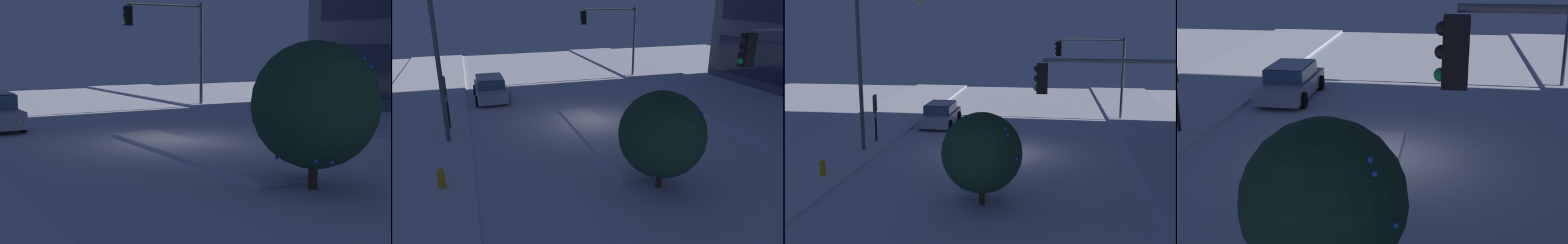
{
  "view_description": "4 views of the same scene",
  "coord_description": "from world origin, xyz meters",
  "views": [
    {
      "loc": [
        17.44,
        -9.19,
        3.36
      ],
      "look_at": [
        3.04,
        -0.76,
        1.12
      ],
      "focal_mm": 52.63,
      "sensor_mm": 36.0,
      "label": 1
    },
    {
      "loc": [
        17.49,
        -6.26,
        6.45
      ],
      "look_at": [
        3.51,
        -1.45,
        1.29
      ],
      "focal_mm": 33.3,
      "sensor_mm": 36.0,
      "label": 2
    },
    {
      "loc": [
        25.0,
        2.27,
        6.75
      ],
      "look_at": [
        0.79,
        -1.14,
        1.78
      ],
      "focal_mm": 45.99,
      "sensor_mm": 36.0,
      "label": 3
    },
    {
      "loc": [
        16.1,
        1.93,
        6.26
      ],
      "look_at": [
        1.88,
        -0.06,
        1.72
      ],
      "focal_mm": 51.06,
      "sensor_mm": 36.0,
      "label": 4
    }
  ],
  "objects": [
    {
      "name": "ground",
      "position": [
        0.0,
        0.0,
        0.0
      ],
      "size": [
        52.0,
        52.0,
        0.0
      ],
      "primitive_type": "plane",
      "color": "silver"
    },
    {
      "name": "curb_strip_near",
      "position": [
        0.0,
        -8.93,
        0.07
      ],
      "size": [
        52.0,
        5.2,
        0.14
      ],
      "primitive_type": "cube",
      "color": "silver",
      "rests_on": "ground"
    },
    {
      "name": "curb_strip_far",
      "position": [
        0.0,
        8.93,
        0.07
      ],
      "size": [
        52.0,
        5.2,
        0.14
      ],
      "primitive_type": "cube",
      "color": "silver",
      "rests_on": "ground"
    },
    {
      "name": "median_strip",
      "position": [
        2.37,
        -0.39,
        0.07
      ],
      "size": [
        9.0,
        1.8,
        0.14
      ],
      "primitive_type": "cube",
      "color": "silver",
      "rests_on": "ground"
    },
    {
      "name": "car_near",
      "position": [
        -6.54,
        -4.78,
        0.71
      ],
      "size": [
        4.79,
        2.08,
        1.49
      ],
      "rotation": [
        0.0,
        0.0,
        -0.0
      ],
      "color": "#B7B7C1",
      "rests_on": "ground"
    },
    {
      "name": "traffic_light_corner_far_left",
      "position": [
        -9.84,
        5.19,
        3.99
      ],
      "size": [
        0.32,
        4.72,
        5.67
      ],
      "rotation": [
        0.0,
        0.0,
        -1.57
      ],
      "color": "#565960",
      "rests_on": "ground"
    },
    {
      "name": "street_lamp_arched",
      "position": [
        0.66,
        -6.4,
        5.28
      ],
      "size": [
        0.71,
        3.36,
        8.12
      ],
      "rotation": [
        0.0,
        0.0,
        1.68
      ],
      "color": "#565960",
      "rests_on": "ground"
    },
    {
      "name": "fire_hydrant",
      "position": [
        5.27,
        -7.42,
        0.41
      ],
      "size": [
        0.48,
        0.26,
        0.85
      ],
      "color": "gold",
      "rests_on": "ground"
    },
    {
      "name": "parking_info_sign",
      "position": [
        -1.12,
        -7.27,
        1.76
      ],
      "size": [
        0.55,
        0.12,
        2.74
      ],
      "rotation": [
        0.0,
        0.0,
        1.6
      ],
      "color": "black",
      "rests_on": "ground"
    },
    {
      "name": "decorated_tree_median",
      "position": [
        7.44,
        -0.14,
        2.0
      ],
      "size": [
        2.99,
        2.99,
        3.49
      ],
      "color": "#473323",
      "rests_on": "ground"
    }
  ]
}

